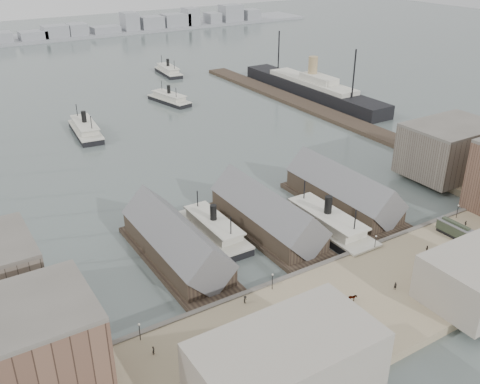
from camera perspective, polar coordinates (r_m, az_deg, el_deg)
ground at (r=129.37m, az=7.11°, el=-7.32°), size 900.00×900.00×0.00m
quay at (r=117.00m, az=13.34°, el=-11.33°), size 180.00×30.00×2.00m
seawall at (r=125.47m, az=8.63°, el=-7.96°), size 180.00×1.20×2.30m
east_wharf at (r=238.05m, az=8.40°, el=8.58°), size 10.00×180.00×1.60m
ferry_shed_west at (r=127.28m, az=-6.85°, el=-5.45°), size 14.00×42.00×12.60m
ferry_shed_center at (r=138.50m, az=2.88°, el=-2.51°), size 14.00×42.00×12.60m
ferry_shed_east at (r=153.35m, az=10.90°, el=-0.03°), size 14.00×42.00×12.60m
warehouse_east_back at (r=179.96m, az=21.45°, el=4.24°), size 28.00×20.00×15.00m
street_bldg_west at (r=89.92m, az=4.95°, el=-18.18°), size 30.00×16.00×12.00m
lamp_post_far_w at (r=103.35m, az=-10.69°, el=-14.13°), size 0.44×0.44×3.92m
lamp_post_near_w at (r=114.46m, az=3.48°, el=-9.20°), size 0.44×0.44×3.92m
lamp_post_near_e at (r=131.61m, az=14.27°, el=-4.96°), size 0.44×0.44×3.92m
lamp_post_far_e at (r=152.78m, az=22.23°, el=-1.67°), size 0.44×0.44×3.92m
far_shore at (r=427.59m, az=-23.20°, el=14.92°), size 500.00×40.00×15.72m
ferry_docked_west at (r=137.36m, az=-2.82°, el=-3.92°), size 7.98×26.60×9.50m
ferry_docked_east at (r=140.74m, az=9.24°, el=-3.32°), size 9.20×30.66×10.95m
ferry_open_near at (r=216.15m, az=-16.16°, el=6.47°), size 11.18×28.77×10.03m
ferry_open_mid at (r=251.48m, az=-7.56°, el=9.86°), size 12.23×25.36×8.70m
ferry_open_far at (r=305.29m, az=-7.66°, el=12.71°), size 9.69×26.01×9.10m
ocean_steamer at (r=262.33m, az=7.68°, el=10.97°), size 12.83×93.74×18.75m
tram at (r=143.64m, az=21.92°, el=-3.82°), size 2.74×9.80×3.47m
horse_cart_left at (r=102.82m, az=-0.69°, el=-15.21°), size 4.84×3.00×1.64m
horse_cart_center at (r=113.73m, az=11.70°, el=-11.23°), size 4.91×2.93×1.57m
horse_cart_right at (r=129.82m, az=21.85°, el=-7.62°), size 4.63×1.76×1.53m
pedestrian_0 at (r=101.27m, az=-9.21°, el=-16.34°), size 0.73×0.80×1.79m
pedestrian_2 at (r=111.47m, az=0.55°, el=-11.41°), size 1.30×1.16×1.75m
pedestrian_3 at (r=104.47m, az=8.08°, el=-14.73°), size 0.45×1.00×1.68m
pedestrian_4 at (r=115.18m, az=9.58°, el=-10.43°), size 1.04×0.96×1.78m
pedestrian_5 at (r=119.88m, az=16.24°, el=-9.60°), size 0.80×0.75×1.77m
pedestrian_6 at (r=135.29m, az=19.30°, el=-5.72°), size 1.02×0.99×1.66m
pedestrian_7 at (r=130.19m, az=21.04°, el=-7.32°), size 0.71×1.16×1.75m
pedestrian_8 at (r=150.03m, az=22.93°, el=-3.13°), size 0.84×1.05×1.67m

